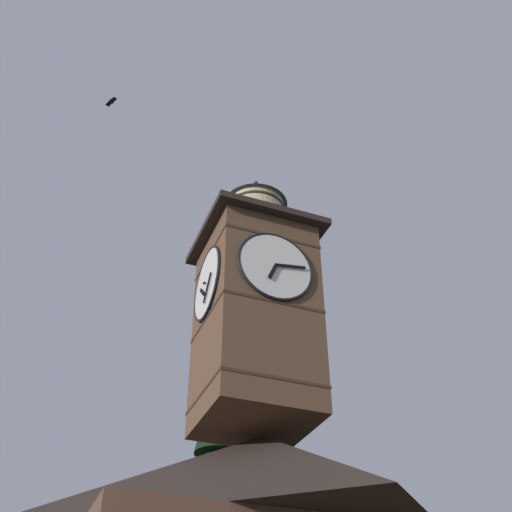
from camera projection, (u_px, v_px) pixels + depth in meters
clock_tower at (255, 303)px, 21.89m from camera, size 4.12×4.12×10.15m
moon at (220, 504)px, 58.87m from camera, size 1.94×1.94×1.94m
flying_bird_high at (111, 102)px, 28.25m from camera, size 0.43×0.64×0.14m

